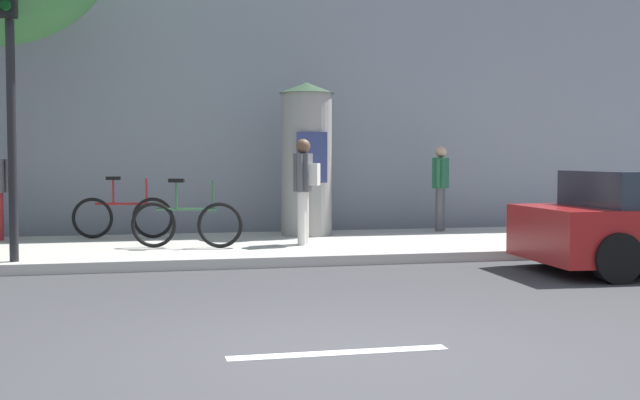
% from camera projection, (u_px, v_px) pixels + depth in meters
% --- Properties ---
extents(ground_plane, '(80.00, 80.00, 0.00)m').
position_uv_depth(ground_plane, '(339.00, 353.00, 6.33)').
color(ground_plane, '#38383A').
extents(sidewalk_curb, '(36.00, 4.00, 0.15)m').
position_uv_depth(sidewalk_curb, '(236.00, 248.00, 13.15)').
color(sidewalk_curb, '#B2ADA3').
rests_on(sidewalk_curb, ground_plane).
extents(lane_markings, '(25.80, 0.16, 0.01)m').
position_uv_depth(lane_markings, '(339.00, 353.00, 6.33)').
color(lane_markings, silver).
rests_on(lane_markings, ground_plane).
extents(building_backdrop, '(36.00, 5.00, 9.15)m').
position_uv_depth(building_backdrop, '(209.00, 24.00, 17.79)').
color(building_backdrop, gray).
rests_on(building_backdrop, ground_plane).
extents(traffic_light, '(0.24, 0.45, 4.02)m').
position_uv_depth(traffic_light, '(9.00, 60.00, 10.58)').
color(traffic_light, black).
rests_on(traffic_light, sidewalk_curb).
extents(poster_column, '(1.02, 1.02, 2.79)m').
position_uv_depth(poster_column, '(307.00, 158.00, 14.53)').
color(poster_column, gray).
rests_on(poster_column, sidewalk_curb).
extents(pedestrian_in_light_jacket, '(0.49, 0.57, 1.72)m').
position_uv_depth(pedestrian_in_light_jacket, '(304.00, 181.00, 12.92)').
color(pedestrian_in_light_jacket, silver).
rests_on(pedestrian_in_light_jacket, sidewalk_curb).
extents(pedestrian_near_pole, '(0.45, 0.54, 1.65)m').
position_uv_depth(pedestrian_near_pole, '(441.00, 181.00, 15.40)').
color(pedestrian_near_pole, '#4C4C51').
rests_on(pedestrian_near_pole, sidewalk_curb).
extents(bicycle_leaning, '(1.76, 0.35, 1.09)m').
position_uv_depth(bicycle_leaning, '(123.00, 216.00, 13.97)').
color(bicycle_leaning, black).
rests_on(bicycle_leaning, sidewalk_curb).
extents(bicycle_upright, '(1.73, 0.51, 1.09)m').
position_uv_depth(bicycle_upright, '(187.00, 223.00, 12.48)').
color(bicycle_upright, black).
rests_on(bicycle_upright, sidewalk_curb).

